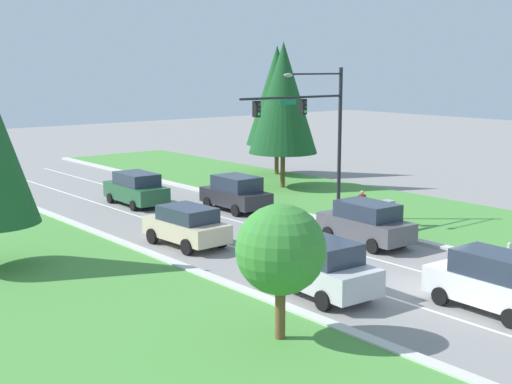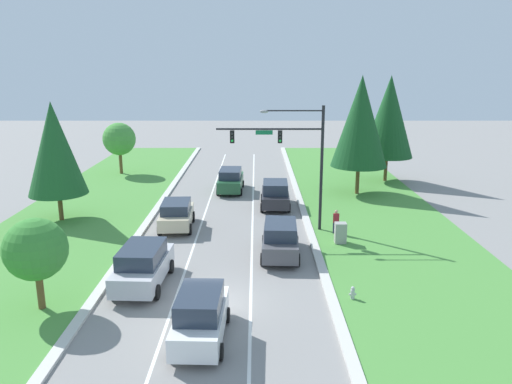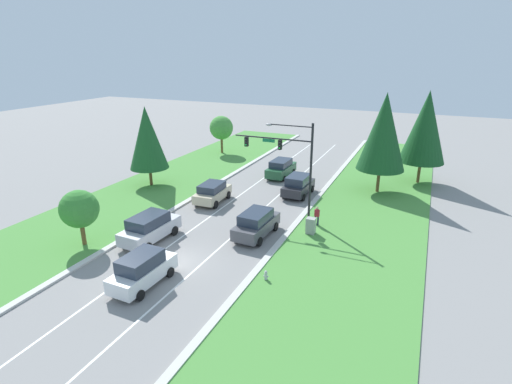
{
  "view_description": "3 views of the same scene",
  "coord_description": "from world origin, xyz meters",
  "px_view_note": "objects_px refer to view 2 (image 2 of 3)",
  "views": [
    {
      "loc": [
        -21.54,
        -16.48,
        8.44
      ],
      "look_at": [
        0.14,
        10.27,
        2.33
      ],
      "focal_mm": 50.0,
      "sensor_mm": 36.0,
      "label": 1
    },
    {
      "loc": [
        2.05,
        -21.35,
        10.81
      ],
      "look_at": [
        2.16,
        11.52,
        2.46
      ],
      "focal_mm": 35.0,
      "sensor_mm": 36.0,
      "label": 2
    },
    {
      "loc": [
        14.88,
        -20.1,
        13.8
      ],
      "look_at": [
        2.16,
        8.96,
        2.53
      ],
      "focal_mm": 28.0,
      "sensor_mm": 36.0,
      "label": 3
    }
  ],
  "objects_px": {
    "conifer_far_right_tree": "(359,121)",
    "champagne_suv": "(175,214)",
    "oak_far_left_tree": "(34,250)",
    "silver_suv": "(141,265)",
    "conifer_near_right_tree": "(387,117)",
    "oak_near_left_tree": "(117,139)",
    "traffic_signal_mast": "(291,150)",
    "charcoal_suv": "(274,194)",
    "white_suv": "(199,316)",
    "conifer_mid_left_tree": "(53,149)",
    "graphite_suv": "(279,239)",
    "pedestrian": "(334,221)",
    "utility_cabinet": "(339,233)",
    "fire_hydrant": "(351,293)",
    "forest_suv": "(229,180)"
  },
  "relations": [
    {
      "from": "champagne_suv",
      "to": "oak_near_left_tree",
      "type": "bearing_deg",
      "value": 112.83
    },
    {
      "from": "traffic_signal_mast",
      "to": "forest_suv",
      "type": "relative_size",
      "value": 1.69
    },
    {
      "from": "graphite_suv",
      "to": "conifer_mid_left_tree",
      "type": "xyz_separation_m",
      "value": [
        -15.38,
        6.83,
        4.18
      ]
    },
    {
      "from": "forest_suv",
      "to": "fire_hydrant",
      "type": "xyz_separation_m",
      "value": [
        6.82,
        -21.2,
        -0.68
      ]
    },
    {
      "from": "graphite_suv",
      "to": "silver_suv",
      "type": "bearing_deg",
      "value": -147.76
    },
    {
      "from": "champagne_suv",
      "to": "conifer_mid_left_tree",
      "type": "distance_m",
      "value": 9.68
    },
    {
      "from": "fire_hydrant",
      "to": "oak_near_left_tree",
      "type": "bearing_deg",
      "value": 122.94
    },
    {
      "from": "graphite_suv",
      "to": "oak_far_left_tree",
      "type": "height_order",
      "value": "oak_far_left_tree"
    },
    {
      "from": "champagne_suv",
      "to": "conifer_mid_left_tree",
      "type": "bearing_deg",
      "value": 166.01
    },
    {
      "from": "champagne_suv",
      "to": "forest_suv",
      "type": "height_order",
      "value": "forest_suv"
    },
    {
      "from": "white_suv",
      "to": "silver_suv",
      "type": "xyz_separation_m",
      "value": [
        -3.45,
        5.19,
        0.03
      ]
    },
    {
      "from": "oak_far_left_tree",
      "to": "silver_suv",
      "type": "bearing_deg",
      "value": 32.68
    },
    {
      "from": "white_suv",
      "to": "utility_cabinet",
      "type": "distance_m",
      "value": 13.48
    },
    {
      "from": "champagne_suv",
      "to": "utility_cabinet",
      "type": "distance_m",
      "value": 11.13
    },
    {
      "from": "graphite_suv",
      "to": "fire_hydrant",
      "type": "height_order",
      "value": "graphite_suv"
    },
    {
      "from": "charcoal_suv",
      "to": "silver_suv",
      "type": "distance_m",
      "value": 16.05
    },
    {
      "from": "charcoal_suv",
      "to": "pedestrian",
      "type": "relative_size",
      "value": 2.75
    },
    {
      "from": "utility_cabinet",
      "to": "oak_far_left_tree",
      "type": "xyz_separation_m",
      "value": [
        -15.01,
        -8.64,
        2.22
      ]
    },
    {
      "from": "traffic_signal_mast",
      "to": "graphite_suv",
      "type": "relative_size",
      "value": 1.7
    },
    {
      "from": "oak_near_left_tree",
      "to": "charcoal_suv",
      "type": "bearing_deg",
      "value": -38.87
    },
    {
      "from": "utility_cabinet",
      "to": "fire_hydrant",
      "type": "bearing_deg",
      "value": -95.01
    },
    {
      "from": "traffic_signal_mast",
      "to": "utility_cabinet",
      "type": "relative_size",
      "value": 6.09
    },
    {
      "from": "oak_near_left_tree",
      "to": "conifer_mid_left_tree",
      "type": "relative_size",
      "value": 0.62
    },
    {
      "from": "champagne_suv",
      "to": "conifer_far_right_tree",
      "type": "distance_m",
      "value": 17.73
    },
    {
      "from": "oak_far_left_tree",
      "to": "conifer_mid_left_tree",
      "type": "height_order",
      "value": "conifer_mid_left_tree"
    },
    {
      "from": "traffic_signal_mast",
      "to": "conifer_far_right_tree",
      "type": "xyz_separation_m",
      "value": [
        6.33,
        9.76,
        0.77
      ]
    },
    {
      "from": "conifer_near_right_tree",
      "to": "oak_near_left_tree",
      "type": "height_order",
      "value": "conifer_near_right_tree"
    },
    {
      "from": "fire_hydrant",
      "to": "conifer_near_right_tree",
      "type": "distance_m",
      "value": 26.89
    },
    {
      "from": "traffic_signal_mast",
      "to": "graphite_suv",
      "type": "xyz_separation_m",
      "value": [
        -0.98,
        -4.65,
        -4.45
      ]
    },
    {
      "from": "white_suv",
      "to": "champagne_suv",
      "type": "bearing_deg",
      "value": 104.54
    },
    {
      "from": "forest_suv",
      "to": "fire_hydrant",
      "type": "height_order",
      "value": "forest_suv"
    },
    {
      "from": "charcoal_suv",
      "to": "oak_far_left_tree",
      "type": "bearing_deg",
      "value": -122.25
    },
    {
      "from": "conifer_far_right_tree",
      "to": "conifer_mid_left_tree",
      "type": "xyz_separation_m",
      "value": [
        -22.69,
        -7.58,
        -1.05
      ]
    },
    {
      "from": "charcoal_suv",
      "to": "white_suv",
      "type": "relative_size",
      "value": 1.0
    },
    {
      "from": "graphite_suv",
      "to": "oak_near_left_tree",
      "type": "bearing_deg",
      "value": 126.59
    },
    {
      "from": "utility_cabinet",
      "to": "oak_near_left_tree",
      "type": "relative_size",
      "value": 0.26
    },
    {
      "from": "traffic_signal_mast",
      "to": "conifer_near_right_tree",
      "type": "xyz_separation_m",
      "value": [
        10.01,
        14.69,
        0.7
      ]
    },
    {
      "from": "white_suv",
      "to": "graphite_suv",
      "type": "relative_size",
      "value": 0.95
    },
    {
      "from": "pedestrian",
      "to": "fire_hydrant",
      "type": "bearing_deg",
      "value": 101.81
    },
    {
      "from": "forest_suv",
      "to": "white_suv",
      "type": "bearing_deg",
      "value": -88.43
    },
    {
      "from": "conifer_near_right_tree",
      "to": "conifer_far_right_tree",
      "type": "relative_size",
      "value": 0.99
    },
    {
      "from": "champagne_suv",
      "to": "graphite_suv",
      "type": "height_order",
      "value": "graphite_suv"
    },
    {
      "from": "traffic_signal_mast",
      "to": "graphite_suv",
      "type": "height_order",
      "value": "traffic_signal_mast"
    },
    {
      "from": "white_suv",
      "to": "oak_near_left_tree",
      "type": "height_order",
      "value": "oak_near_left_tree"
    },
    {
      "from": "silver_suv",
      "to": "fire_hydrant",
      "type": "relative_size",
      "value": 7.37
    },
    {
      "from": "conifer_mid_left_tree",
      "to": "champagne_suv",
      "type": "bearing_deg",
      "value": -11.26
    },
    {
      "from": "utility_cabinet",
      "to": "graphite_suv",
      "type": "bearing_deg",
      "value": -152.42
    },
    {
      "from": "champagne_suv",
      "to": "pedestrian",
      "type": "height_order",
      "value": "champagne_suv"
    },
    {
      "from": "fire_hydrant",
      "to": "traffic_signal_mast",
      "type": "bearing_deg",
      "value": 101.87
    },
    {
      "from": "conifer_far_right_tree",
      "to": "champagne_suv",
      "type": "bearing_deg",
      "value": -146.74
    }
  ]
}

